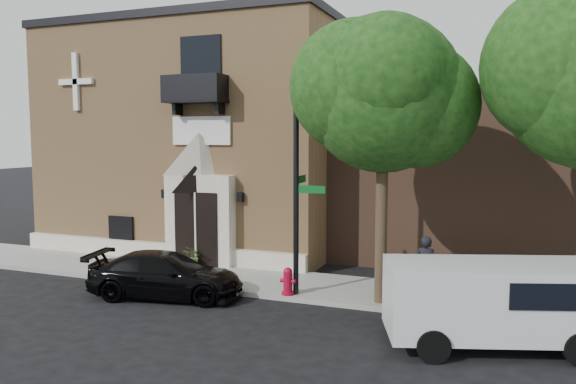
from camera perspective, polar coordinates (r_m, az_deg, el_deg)
name	(u,v)px	position (r m, az deg, el deg)	size (l,w,h in m)	color
ground	(184,290)	(17.79, -10.56, -9.74)	(120.00, 120.00, 0.00)	black
sidewalk	(235,279)	(18.55, -5.42, -8.78)	(42.00, 3.00, 0.15)	gray
church	(220,138)	(25.53, -6.97, 5.49)	(12.20, 11.01, 9.30)	tan
street_tree_left	(384,92)	(15.23, 9.68, 9.99)	(4.97, 4.38, 7.77)	#38281C
black_sedan	(166,275)	(16.95, -12.29, -8.24)	(1.85, 4.55, 1.32)	black
cargo_van	(502,301)	(13.47, 20.92, -10.33)	(5.03, 3.28, 1.92)	silver
street_sign	(297,192)	(15.97, 0.91, 0.04)	(0.94, 0.94, 5.92)	black
fire_hydrant	(288,281)	(16.34, -0.02, -9.06)	(0.45, 0.36, 0.80)	maroon
dumpster	(437,285)	(15.71, 14.90, -9.09)	(2.04, 1.58, 1.17)	#0E3615
planter	(193,257)	(19.90, -9.64, -6.50)	(0.69, 0.59, 0.76)	#4F6432
pedestrian_near	(425,266)	(16.50, 13.80, -7.35)	(0.64, 0.42, 1.75)	black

